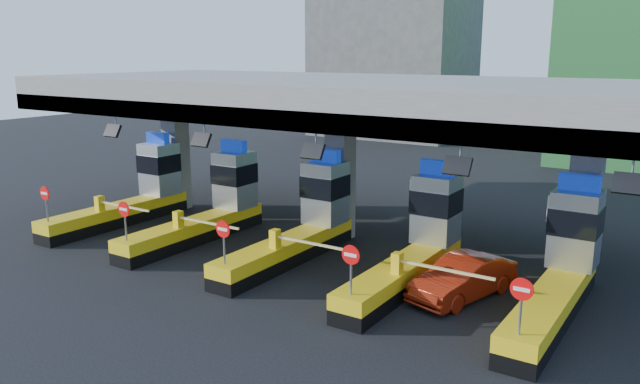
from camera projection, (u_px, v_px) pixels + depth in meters
The scene contains 9 objects.
ground at pixel (301, 256), 25.32m from camera, with size 120.00×120.00×0.00m, color black.
toll_canopy at pixel (339, 99), 26.32m from camera, with size 28.00×12.09×7.00m.
toll_lane_far_left at pixel (137, 192), 30.56m from camera, with size 4.43×8.00×4.16m.
toll_lane_left at pixel (213, 205), 27.90m from camera, with size 4.43×8.00×4.16m.
toll_lane_center at pixel (305, 221), 25.24m from camera, with size 4.43×8.00×4.16m.
toll_lane_right at pixel (419, 241), 22.58m from camera, with size 4.43×8.00×4.16m.
toll_lane_far_right at pixel (563, 266), 19.92m from camera, with size 4.43×8.00×4.16m.
bg_building_concrete at pixel (394, 42), 60.22m from camera, with size 14.00×10.00×18.00m, color #4C4C49.
red_car at pixel (463, 278), 20.85m from camera, with size 1.49×4.28×1.41m, color maroon.
Camera 1 is at (13.79, -19.81, 8.11)m, focal length 35.00 mm.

